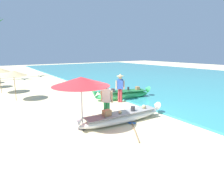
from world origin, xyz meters
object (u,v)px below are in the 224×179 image
object	(u,v)px
paddle	(134,129)
patio_umbrella_large	(81,82)
boat_green_midground	(122,95)
boat_white_foreground	(122,117)
person_vendor_hatted	(120,86)
person_tourist_customer	(107,100)

from	to	relation	value
paddle	patio_umbrella_large	bearing A→B (deg)	144.49
boat_green_midground	paddle	size ratio (longest dim) A/B	2.33
paddle	boat_green_midground	bearing A→B (deg)	58.44
boat_white_foreground	person_vendor_hatted	size ratio (longest dim) A/B	2.50
boat_white_foreground	person_tourist_customer	world-z (taller)	person_tourist_customer
person_tourist_customer	person_vendor_hatted	bearing A→B (deg)	42.69
paddle	person_vendor_hatted	bearing A→B (deg)	61.34
boat_white_foreground	person_tourist_customer	bearing A→B (deg)	126.74
person_vendor_hatted	paddle	distance (m)	4.24
boat_white_foreground	patio_umbrella_large	size ratio (longest dim) A/B	1.95
boat_white_foreground	paddle	distance (m)	0.88
person_tourist_customer	boat_white_foreground	bearing A→B (deg)	-53.26
patio_umbrella_large	boat_white_foreground	bearing A→B (deg)	-11.69
boat_white_foreground	person_tourist_customer	size ratio (longest dim) A/B	2.57
patio_umbrella_large	paddle	world-z (taller)	patio_umbrella_large
boat_green_midground	patio_umbrella_large	xyz separation A→B (m)	(-4.23, -2.92, 1.62)
person_vendor_hatted	paddle	world-z (taller)	person_vendor_hatted
person_tourist_customer	boat_green_midground	bearing A→B (deg)	42.64
boat_white_foreground	person_vendor_hatted	bearing A→B (deg)	55.06
person_vendor_hatted	patio_umbrella_large	bearing A→B (deg)	-146.78
boat_green_midground	paddle	bearing A→B (deg)	-121.56
person_tourist_customer	patio_umbrella_large	xyz separation A→B (m)	(-1.31, -0.22, 0.97)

